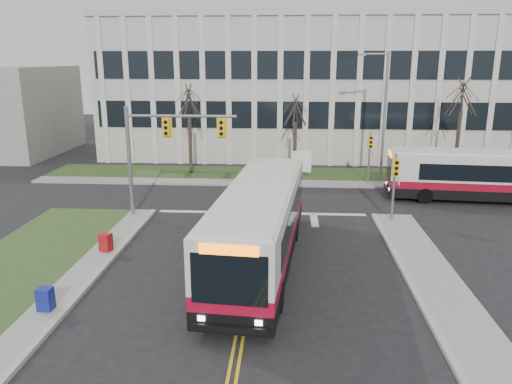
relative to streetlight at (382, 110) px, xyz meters
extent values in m
plane|color=black|center=(-8.03, -16.20, -5.19)|extent=(120.00, 120.00, 0.00)
cube|color=#9E9B93|center=(-15.03, -21.20, -5.12)|extent=(1.20, 26.00, 0.14)
cube|color=#9E9B93|center=(-0.53, -21.20, -5.12)|extent=(2.00, 26.00, 0.14)
cube|color=#9E9B93|center=(-3.03, -1.00, -5.12)|extent=(44.00, 1.60, 0.14)
cube|color=#2D4B20|center=(-3.03, 1.80, -5.13)|extent=(44.00, 5.00, 0.12)
cube|color=beige|center=(-3.03, 13.80, 0.81)|extent=(40.00, 16.00, 12.00)
cylinder|color=slate|center=(-15.33, -9.00, -2.09)|extent=(0.22, 0.22, 6.20)
cylinder|color=slate|center=(-12.33, -9.00, 0.51)|extent=(6.00, 0.16, 0.16)
cube|color=yellow|center=(-13.13, -9.15, -0.09)|extent=(0.34, 0.24, 0.92)
cube|color=yellow|center=(-10.13, -9.15, -0.09)|extent=(0.34, 0.24, 0.92)
cylinder|color=slate|center=(-0.83, -9.20, -3.29)|extent=(0.14, 0.14, 3.80)
cube|color=yellow|center=(-0.83, -9.40, -2.09)|extent=(0.34, 0.24, 0.92)
cylinder|color=slate|center=(-0.83, -0.70, -3.29)|extent=(0.14, 0.14, 3.80)
cube|color=yellow|center=(-0.83, -0.90, -2.09)|extent=(0.34, 0.24, 0.92)
cylinder|color=slate|center=(0.17, 0.00, -0.59)|extent=(0.20, 0.20, 9.20)
cylinder|color=slate|center=(-0.73, 0.00, 3.81)|extent=(1.80, 0.14, 0.14)
cube|color=slate|center=(-1.63, 0.00, 3.76)|extent=(0.50, 0.25, 0.18)
cylinder|color=slate|center=(-6.13, 1.30, -4.69)|extent=(0.08, 0.08, 1.00)
cylinder|color=slate|center=(-4.93, 1.30, -4.69)|extent=(0.08, 0.08, 1.00)
cube|color=white|center=(-5.53, 1.30, -3.99)|extent=(1.50, 0.12, 1.60)
cylinder|color=#42352B|center=(-14.03, 1.80, -2.88)|extent=(0.28, 0.28, 4.62)
cylinder|color=#42352B|center=(-6.03, 2.00, -3.15)|extent=(0.28, 0.28, 4.09)
cylinder|color=#42352B|center=(5.97, 1.80, -2.72)|extent=(0.28, 0.28, 4.95)
cube|color=navy|center=(-14.97, -20.26, -4.72)|extent=(0.53, 0.48, 0.95)
cube|color=maroon|center=(-14.83, -14.67, -4.72)|extent=(0.59, 0.56, 0.95)
camera|label=1|loc=(-6.59, -35.64, 3.48)|focal=35.00mm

